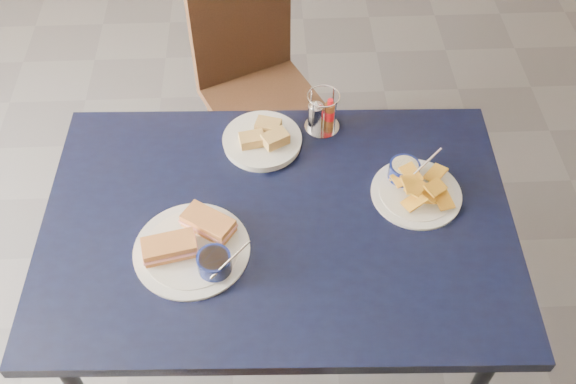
{
  "coord_description": "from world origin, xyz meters",
  "views": [
    {
      "loc": [
        -0.22,
        -0.86,
        2.18
      ],
      "look_at": [
        -0.17,
        0.26,
        0.82
      ],
      "focal_mm": 40.0,
      "sensor_mm": 36.0,
      "label": 1
    }
  ],
  "objects_px": {
    "dining_table": "(278,232)",
    "bread_basket": "(263,140)",
    "chair_far": "(262,73)",
    "condiment_caddy": "(321,114)",
    "sandwich_plate": "(195,246)",
    "plantain_plate": "(413,185)"
  },
  "relations": [
    {
      "from": "chair_far",
      "to": "sandwich_plate",
      "type": "bearing_deg",
      "value": -100.63
    },
    {
      "from": "plantain_plate",
      "to": "condiment_caddy",
      "type": "relative_size",
      "value": 1.92
    },
    {
      "from": "condiment_caddy",
      "to": "sandwich_plate",
      "type": "bearing_deg",
      "value": -129.38
    },
    {
      "from": "plantain_plate",
      "to": "chair_far",
      "type": "bearing_deg",
      "value": 117.35
    },
    {
      "from": "dining_table",
      "to": "sandwich_plate",
      "type": "distance_m",
      "value": 0.26
    },
    {
      "from": "sandwich_plate",
      "to": "condiment_caddy",
      "type": "relative_size",
      "value": 2.36
    },
    {
      "from": "sandwich_plate",
      "to": "plantain_plate",
      "type": "bearing_deg",
      "value": 16.82
    },
    {
      "from": "dining_table",
      "to": "condiment_caddy",
      "type": "height_order",
      "value": "condiment_caddy"
    },
    {
      "from": "condiment_caddy",
      "to": "bread_basket",
      "type": "bearing_deg",
      "value": -159.98
    },
    {
      "from": "plantain_plate",
      "to": "dining_table",
      "type": "bearing_deg",
      "value": -166.8
    },
    {
      "from": "chair_far",
      "to": "condiment_caddy",
      "type": "bearing_deg",
      "value": -71.99
    },
    {
      "from": "condiment_caddy",
      "to": "dining_table",
      "type": "bearing_deg",
      "value": -112.22
    },
    {
      "from": "dining_table",
      "to": "chair_far",
      "type": "distance_m",
      "value": 0.94
    },
    {
      "from": "sandwich_plate",
      "to": "chair_far",
      "type": "bearing_deg",
      "value": 79.37
    },
    {
      "from": "bread_basket",
      "to": "plantain_plate",
      "type": "bearing_deg",
      "value": -25.11
    },
    {
      "from": "bread_basket",
      "to": "chair_far",
      "type": "bearing_deg",
      "value": 90.01
    },
    {
      "from": "condiment_caddy",
      "to": "chair_far",
      "type": "bearing_deg",
      "value": 108.01
    },
    {
      "from": "dining_table",
      "to": "bread_basket",
      "type": "relative_size",
      "value": 5.64
    },
    {
      "from": "sandwich_plate",
      "to": "plantain_plate",
      "type": "height_order",
      "value": "same"
    },
    {
      "from": "dining_table",
      "to": "bread_basket",
      "type": "bearing_deg",
      "value": 96.9
    },
    {
      "from": "sandwich_plate",
      "to": "plantain_plate",
      "type": "xyz_separation_m",
      "value": [
        0.62,
        0.19,
        -0.0
      ]
    },
    {
      "from": "plantain_plate",
      "to": "condiment_caddy",
      "type": "distance_m",
      "value": 0.36
    }
  ]
}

